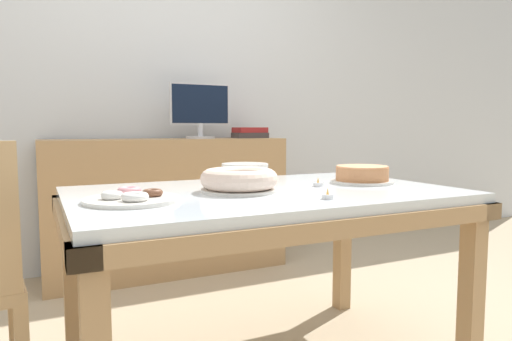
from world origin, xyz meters
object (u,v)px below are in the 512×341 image
book_stack (250,133)px  tealight_near_front (328,196)px  cake_chocolate_round (362,175)px  computer_monitor (200,111)px  cake_golden_bundt (239,180)px  tealight_near_cakes (207,180)px  plate_stack (245,172)px  pastry_platter (132,198)px  tealight_left_edge (318,184)px

book_stack → tealight_near_front: book_stack is taller
cake_chocolate_round → computer_monitor: bearing=99.7°
computer_monitor → tealight_near_front: size_ratio=10.60×
book_stack → tealight_near_front: bearing=-106.9°
computer_monitor → cake_golden_bundt: bearing=-103.5°
cake_golden_bundt → tealight_near_cakes: bearing=90.3°
plate_stack → cake_golden_bundt: bearing=-118.1°
computer_monitor → tealight_near_front: 1.79m
pastry_platter → tealight_near_front: bearing=-20.9°
cake_chocolate_round → tealight_near_cakes: size_ratio=6.74×
tealight_left_edge → pastry_platter: bearing=-175.1°
cake_chocolate_round → cake_golden_bundt: (-0.59, -0.02, 0.01)m
cake_chocolate_round → tealight_left_edge: cake_chocolate_round is taller
book_stack → cake_golden_bundt: size_ratio=0.83×
pastry_platter → cake_chocolate_round: bearing=4.7°
computer_monitor → pastry_platter: size_ratio=1.35×
tealight_near_front → book_stack: bearing=73.1°
book_stack → pastry_platter: 1.90m
book_stack → plate_stack: size_ratio=1.15×
computer_monitor → book_stack: (0.38, 0.00, -0.15)m
cake_chocolate_round → plate_stack: (-0.43, 0.29, 0.00)m
cake_chocolate_round → tealight_near_front: (-0.40, -0.31, -0.03)m
tealight_near_front → cake_chocolate_round: bearing=38.2°
book_stack → tealight_near_cakes: book_stack is taller
book_stack → pastry_platter: bearing=-126.7°
cake_golden_bundt → tealight_left_edge: bearing=0.2°
cake_golden_bundt → tealight_near_cakes: cake_golden_bundt is taller
computer_monitor → tealight_near_front: bearing=-95.0°
tealight_near_cakes → plate_stack: bearing=-12.4°
computer_monitor → tealight_near_cakes: size_ratio=10.60×
pastry_platter → plate_stack: (0.57, 0.37, 0.03)m
book_stack → tealight_near_cakes: bearing=-123.3°
plate_stack → computer_monitor: bearing=80.9°
pastry_platter → tealight_left_edge: bearing=4.9°
computer_monitor → plate_stack: bearing=-99.1°
cake_chocolate_round → tealight_near_cakes: (-0.60, 0.33, -0.03)m
book_stack → tealight_left_edge: size_ratio=6.03×
book_stack → cake_chocolate_round: (-0.13, -1.43, -0.17)m
computer_monitor → plate_stack: size_ratio=2.02×
cake_chocolate_round → plate_stack: 0.52m
tealight_near_front → tealight_left_edge: bearing=61.9°
computer_monitor → tealight_near_cakes: (-0.35, -1.11, -0.35)m
plate_stack → tealight_left_edge: plate_stack is taller
cake_chocolate_round → tealight_near_cakes: cake_chocolate_round is taller
plate_stack → tealight_near_cakes: (-0.17, 0.04, -0.03)m
tealight_near_cakes → tealight_near_front: (0.20, -0.64, 0.00)m
computer_monitor → cake_chocolate_round: size_ratio=1.57×
pastry_platter → tealight_left_edge: pastry_platter is taller
pastry_platter → tealight_left_edge: size_ratio=7.84×
cake_golden_bundt → pastry_platter: bearing=-171.1°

